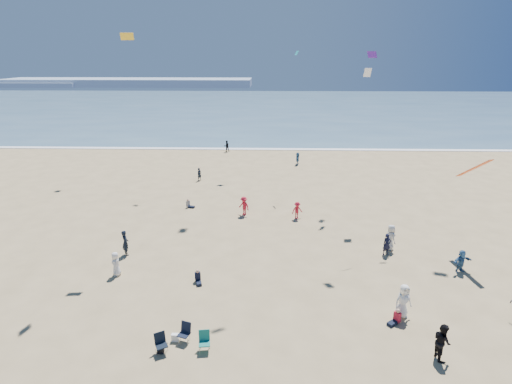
{
  "coord_description": "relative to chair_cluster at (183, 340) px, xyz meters",
  "views": [
    {
      "loc": [
        2.62,
        -13.34,
        13.39
      ],
      "look_at": [
        2.0,
        8.0,
        6.02
      ],
      "focal_mm": 28.0,
      "sensor_mm": 36.0,
      "label": 1
    }
  ],
  "objects": [
    {
      "name": "kites_aloft",
      "position": [
        11.17,
        11.56,
        14.08
      ],
      "size": [
        38.52,
        41.5,
        30.01
      ],
      "color": "#F05BBA",
      "rests_on": "ground"
    },
    {
      "name": "seated_group",
      "position": [
        5.0,
        2.12,
        -0.08
      ],
      "size": [
        15.17,
        28.81,
        0.84
      ],
      "color": "white",
      "rests_on": "ground"
    },
    {
      "name": "headland_far",
      "position": [
        -58.69,
        167.77,
        1.1
      ],
      "size": [
        110.0,
        20.0,
        3.2
      ],
      "primitive_type": "cube",
      "color": "#7A8EA8",
      "rests_on": "ground"
    },
    {
      "name": "standing_flyers",
      "position": [
        7.19,
        11.61,
        0.36
      ],
      "size": [
        24.37,
        50.03,
        1.95
      ],
      "color": "white",
      "rests_on": "ground"
    },
    {
      "name": "ocean",
      "position": [
        1.31,
        92.77,
        -0.47
      ],
      "size": [
        220.0,
        100.0,
        0.06
      ],
      "primitive_type": "cube",
      "color": "#476B84",
      "rests_on": "ground"
    },
    {
      "name": "navy_bag",
      "position": [
        11.74,
        4.31,
        -0.33
      ],
      "size": [
        0.28,
        0.18,
        0.34
      ],
      "primitive_type": "cube",
      "color": "black",
      "rests_on": "ground"
    },
    {
      "name": "headland_near",
      "position": [
        -98.69,
        162.77,
        0.5
      ],
      "size": [
        40.0,
        14.0,
        2.0
      ],
      "primitive_type": "cube",
      "color": "#7A8EA8",
      "rests_on": "ground"
    },
    {
      "name": "surf_line",
      "position": [
        1.31,
        42.77,
        -0.46
      ],
      "size": [
        220.0,
        1.2,
        0.08
      ],
      "primitive_type": "cube",
      "color": "white",
      "rests_on": "ground"
    },
    {
      "name": "white_tote",
      "position": [
        -0.52,
        0.53,
        -0.3
      ],
      "size": [
        0.35,
        0.2,
        0.4
      ],
      "primitive_type": "cube",
      "color": "white",
      "rests_on": "ground"
    },
    {
      "name": "black_backpack",
      "position": [
        -1.04,
        -0.31,
        -0.31
      ],
      "size": [
        0.3,
        0.22,
        0.38
      ],
      "primitive_type": "cube",
      "color": "black",
      "rests_on": "ground"
    },
    {
      "name": "chair_cluster",
      "position": [
        0.0,
        0.0,
        0.0
      ],
      "size": [
        2.74,
        1.59,
        1.0
      ],
      "color": "black",
      "rests_on": "ground"
    }
  ]
}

